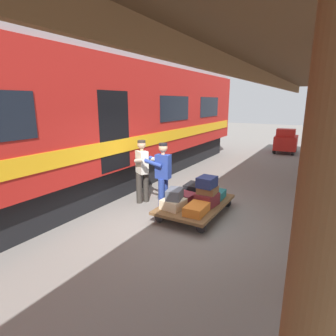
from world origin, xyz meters
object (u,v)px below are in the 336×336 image
Objects in this scene: luggage_cart at (195,204)px; suitcase_orange_carryall at (197,209)px; suitcase_slate_roller at (175,194)px; suitcase_teal_softside at (216,194)px; suitcase_maroon_trunk at (207,199)px; suitcase_burgundy_valise at (185,197)px; suitcase_cream_canvas at (173,204)px; suitcase_black_hardshell at (195,189)px; suitcase_navy_fabric at (207,182)px; porter_by_door at (142,169)px; porter_in_overalls at (162,174)px; train_car at (74,125)px; baggage_tug at (286,141)px; suitcase_brown_leather at (207,190)px.

luggage_cart is 0.67m from suitcase_orange_carryall.
suitcase_teal_softside is at bearing -117.08° from suitcase_slate_roller.
suitcase_maroon_trunk is 1.06× the size of suitcase_burgundy_valise.
suitcase_orange_carryall is 1.27× the size of suitcase_cream_canvas.
luggage_cart is at bearing 116.70° from suitcase_black_hardshell.
suitcase_cream_canvas is at bearing 90.00° from suitcase_burgundy_valise.
suitcase_cream_canvas is 0.94m from suitcase_navy_fabric.
suitcase_slate_roller is 0.27× the size of porter_by_door.
suitcase_burgundy_valise reaches higher than suitcase_teal_softside.
porter_in_overalls is at bearing -38.71° from suitcase_cream_canvas.
luggage_cart is at bearing 63.30° from suitcase_teal_softside.
luggage_cart is (-3.58, -0.43, -1.81)m from train_car.
suitcase_burgundy_valise is at bearing 90.00° from suitcase_black_hardshell.
luggage_cart is at bearing 2.78° from suitcase_navy_fabric.
suitcase_black_hardshell reaches higher than suitcase_burgundy_valise.
suitcase_orange_carryall is at bearing 90.00° from suitcase_maroon_trunk.
porter_by_door is (1.28, -0.59, 0.52)m from suitcase_cream_canvas.
suitcase_cream_canvas reaches higher than suitcase_burgundy_valise.
luggage_cart is 9.93m from baggage_tug.
baggage_tug is (-4.28, -10.33, -1.43)m from train_car.
suitcase_maroon_trunk is 0.30× the size of porter_by_door.
suitcase_navy_fabric is at bearing -179.72° from porter_by_door.
train_car is at bearing 6.30° from suitcase_maroon_trunk.
porter_by_door reaches higher than suitcase_cream_canvas.
suitcase_black_hardshell is at bearing -63.30° from suitcase_orange_carryall.
suitcase_slate_roller is at bearing 45.45° from suitcase_brown_leather.
suitcase_orange_carryall is 0.76m from suitcase_navy_fabric.
train_car reaches higher than suitcase_brown_leather.
baggage_tug is at bearing -98.87° from porter_in_overalls.
porter_by_door reaches higher than baggage_tug.
suitcase_maroon_trunk is (-0.29, 0.00, 0.19)m from luggage_cart.
train_car reaches higher than suitcase_maroon_trunk.
suitcase_brown_leather is at bearing -134.55° from suitcase_slate_roller.
suitcase_burgundy_valise is 0.97× the size of suitcase_cream_canvas.
porter_in_overalls is at bearing 81.13° from baggage_tug.
suitcase_maroon_trunk is at bearing -90.00° from suitcase_orange_carryall.
suitcase_black_hardshell is at bearing -44.83° from suitcase_maroon_trunk.
suitcase_cream_canvas is at bearing 75.09° from suitcase_slate_roller.
suitcase_maroon_trunk is (0.00, 0.58, 0.05)m from suitcase_teal_softside.
baggage_tug reaches higher than suitcase_slate_roller.
porter_in_overalls is at bearing 169.88° from porter_by_door.
porter_in_overalls is at bearing -173.55° from train_car.
suitcase_black_hardshell is 1.16m from suitcase_cream_canvas.
baggage_tug reaches higher than suitcase_cream_canvas.
suitcase_navy_fabric is (-0.57, 0.57, 0.43)m from suitcase_black_hardshell.
porter_in_overalls reaches higher than suitcase_brown_leather.
train_car reaches higher than porter_by_door.
porter_in_overalls is 1.00× the size of porter_by_door.
baggage_tug reaches higher than suitcase_burgundy_valise.
suitcase_orange_carryall is (-3.88, 0.15, -1.67)m from train_car.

